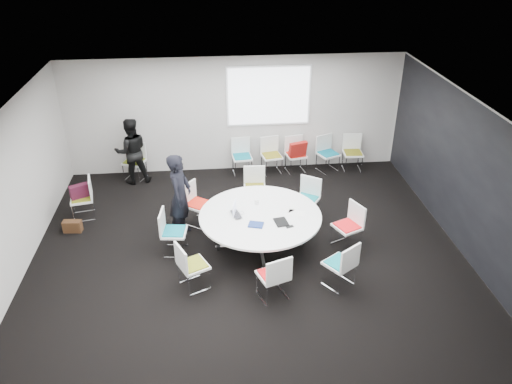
{
  "coord_description": "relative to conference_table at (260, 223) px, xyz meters",
  "views": [
    {
      "loc": [
        -0.6,
        -7.77,
        5.56
      ],
      "look_at": [
        0.2,
        0.4,
        1.0
      ],
      "focal_mm": 35.0,
      "sensor_mm": 36.0,
      "label": 1
    }
  ],
  "objects": [
    {
      "name": "maroon_bag",
      "position": [
        -3.56,
        1.45,
        0.08
      ],
      "size": [
        0.42,
        0.31,
        0.28
      ],
      "primitive_type": "cube",
      "rotation": [
        0.0,
        0.0,
        0.5
      ],
      "color": "#411123",
      "rests_on": "chair_spare_left"
    },
    {
      "name": "chair_ring_f",
      "position": [
        -1.25,
        -1.04,
        -0.27
      ],
      "size": [
        0.6,
        0.61,
        0.88
      ],
      "rotation": [
        0.0,
        0.0,
        5.17
      ],
      "color": "silver",
      "rests_on": "ground"
    },
    {
      "name": "notebook_black",
      "position": [
        0.35,
        -0.31,
        0.2
      ],
      "size": [
        0.27,
        0.33,
        0.02
      ],
      "primitive_type": "cube",
      "rotation": [
        0.0,
        0.0,
        0.17
      ],
      "color": "black",
      "rests_on": "conference_table"
    },
    {
      "name": "chair_back_e",
      "position": [
        2.62,
        3.11,
        -0.27
      ],
      "size": [
        0.48,
        0.47,
        0.88
      ],
      "rotation": [
        0.0,
        0.0,
        3.08
      ],
      "color": "silver",
      "rests_on": "ground"
    },
    {
      "name": "laptop",
      "position": [
        -0.4,
        0.03,
        0.2
      ],
      "size": [
        0.29,
        0.38,
        0.03
      ],
      "primitive_type": "imported",
      "rotation": [
        0.0,
        0.0,
        1.83
      ],
      "color": "#333338",
      "rests_on": "conference_table"
    },
    {
      "name": "chair_ring_e",
      "position": [
        -1.61,
        0.0,
        -0.27
      ],
      "size": [
        0.5,
        0.51,
        0.88
      ],
      "rotation": [
        0.0,
        0.0,
        4.6
      ],
      "color": "silver",
      "rests_on": "ground"
    },
    {
      "name": "conference_table",
      "position": [
        0.0,
        0.0,
        0.0
      ],
      "size": [
        2.26,
        2.26,
        0.73
      ],
      "color": "silver",
      "rests_on": "ground"
    },
    {
      "name": "papers_right",
      "position": [
        0.59,
        0.18,
        0.19
      ],
      "size": [
        0.37,
        0.35,
        0.0
      ],
      "primitive_type": "cube",
      "rotation": [
        0.0,
        0.0,
        0.66
      ],
      "color": "silver",
      "rests_on": "conference_table"
    },
    {
      "name": "chair_back_a",
      "position": [
        -0.11,
        3.15,
        -0.27
      ],
      "size": [
        0.5,
        0.49,
        0.88
      ],
      "rotation": [
        0.0,
        0.0,
        3.24
      ],
      "color": "silver",
      "rests_on": "ground"
    },
    {
      "name": "chair_back_c",
      "position": [
        1.21,
        3.15,
        -0.27
      ],
      "size": [
        0.53,
        0.52,
        0.88
      ],
      "rotation": [
        0.0,
        0.0,
        3.32
      ],
      "color": "silver",
      "rests_on": "ground"
    },
    {
      "name": "papers_front",
      "position": [
        0.68,
        -0.01,
        0.19
      ],
      "size": [
        0.35,
        0.3,
        0.0
      ],
      "primitive_type": "cube",
      "rotation": [
        0.0,
        0.0,
        -0.34
      ],
      "color": "white",
      "rests_on": "conference_table"
    },
    {
      "name": "chair_ring_d",
      "position": [
        -1.18,
        0.99,
        -0.27
      ],
      "size": [
        0.63,
        0.63,
        0.88
      ],
      "rotation": [
        0.0,
        0.0,
        4.1
      ],
      "color": "silver",
      "rests_on": "ground"
    },
    {
      "name": "chair_ring_b",
      "position": [
        1.07,
        0.96,
        -0.27
      ],
      "size": [
        0.63,
        0.63,
        0.88
      ],
      "rotation": [
        0.0,
        0.0,
        2.55
      ],
      "color": "silver",
      "rests_on": "ground"
    },
    {
      "name": "person_back",
      "position": [
        -2.68,
        2.98,
        0.25
      ],
      "size": [
        0.88,
        0.76,
        1.58
      ],
      "primitive_type": "imported",
      "rotation": [
        0.0,
        0.0,
        3.37
      ],
      "color": "black",
      "rests_on": "ground"
    },
    {
      "name": "room_shell",
      "position": [
        -0.15,
        -0.02,
        0.86
      ],
      "size": [
        8.08,
        7.08,
        2.88
      ],
      "color": "black",
      "rests_on": "ground"
    },
    {
      "name": "chair_ring_a",
      "position": [
        1.64,
        -0.12,
        -0.27
      ],
      "size": [
        0.6,
        0.6,
        0.88
      ],
      "rotation": [
        0.0,
        0.0,
        2.0
      ],
      "color": "silver",
      "rests_on": "ground"
    },
    {
      "name": "laptop_lid",
      "position": [
        -0.47,
        0.08,
        0.32
      ],
      "size": [
        0.08,
        0.3,
        0.22
      ],
      "primitive_type": "cube",
      "rotation": [
        0.0,
        0.0,
        1.34
      ],
      "color": "silver",
      "rests_on": "conference_table"
    },
    {
      "name": "chair_ring_h",
      "position": [
        1.22,
        -1.24,
        -0.27
      ],
      "size": [
        0.63,
        0.63,
        0.88
      ],
      "rotation": [
        0.0,
        0.0,
        6.89
      ],
      "color": "silver",
      "rests_on": "ground"
    },
    {
      "name": "chair_person_back",
      "position": [
        -2.68,
        3.14,
        -0.27
      ],
      "size": [
        0.59,
        0.59,
        0.88
      ],
      "rotation": [
        0.0,
        0.0,
        2.76
      ],
      "color": "silver",
      "rests_on": "ground"
    },
    {
      "name": "chair_back_b",
      "position": [
        0.61,
        3.15,
        -0.27
      ],
      "size": [
        0.53,
        0.52,
        0.88
      ],
      "rotation": [
        0.0,
        0.0,
        3.32
      ],
      "color": "silver",
      "rests_on": "ground"
    },
    {
      "name": "chair_spare_left",
      "position": [
        -3.55,
        1.46,
        -0.27
      ],
      "size": [
        0.53,
        0.54,
        0.88
      ],
      "rotation": [
        0.0,
        0.0,
        1.77
      ],
      "color": "silver",
      "rests_on": "ground"
    },
    {
      "name": "cup",
      "position": [
        -0.03,
        0.4,
        0.23
      ],
      "size": [
        0.08,
        0.08,
        0.09
      ],
      "primitive_type": "cylinder",
      "color": "white",
      "rests_on": "conference_table"
    },
    {
      "name": "chair_ring_c",
      "position": [
        0.05,
        1.55,
        -0.27
      ],
      "size": [
        0.48,
        0.47,
        0.88
      ],
      "rotation": [
        0.0,
        0.0,
        3.1
      ],
      "color": "silver",
      "rests_on": "ground"
    },
    {
      "name": "red_jacket",
      "position": [
        1.21,
        2.92,
        0.16
      ],
      "size": [
        0.47,
        0.28,
        0.36
      ],
      "primitive_type": "cube",
      "rotation": [
        0.17,
        0.0,
        0.31
      ],
      "color": "#9E1813",
      "rests_on": "chair_back_c"
    },
    {
      "name": "phone",
      "position": [
        0.48,
        -0.46,
        0.19
      ],
      "size": [
        0.15,
        0.11,
        0.01
      ],
      "primitive_type": "cube",
      "rotation": [
        0.0,
        0.0,
        0.29
      ],
      "color": "black",
      "rests_on": "conference_table"
    },
    {
      "name": "projection_screen",
      "position": [
        0.56,
        3.44,
        1.31
      ],
      "size": [
        1.9,
        0.03,
        1.35
      ],
      "primitive_type": "cube",
      "color": "white",
      "rests_on": "room_shell"
    },
    {
      "name": "person_main",
      "position": [
        -1.48,
        0.61,
        0.32
      ],
      "size": [
        0.56,
        0.72,
        1.72
      ],
      "primitive_type": "imported",
      "rotation": [
        0.0,
        0.0,
        1.3
      ],
      "color": "black",
      "rests_on": "ground"
    },
    {
      "name": "chair_ring_g",
      "position": [
        0.06,
        -1.44,
        -0.27
      ],
      "size": [
        0.58,
        0.58,
        0.88
      ],
      "rotation": [
        0.0,
        0.0,
        6.63
      ],
      "color": "silver",
      "rests_on": "ground"
    },
    {
      "name": "brown_bag",
      "position": [
        -3.68,
        0.91,
        -0.42
      ],
      "size": [
        0.37,
        0.19,
        0.24
      ],
      "primitive_type": "cube",
      "rotation": [
        0.0,
        0.0,
        -0.1
      ],
      "color": "#3D2413",
      "rests_on": "ground"
    },
    {
      "name": "chair_back_d",
      "position": [
        2.0,
        3.12,
        -0.27
      ],
      "size": [
        0.6,
        0.59,
        0.88
      ],
      "rotation": [
        0.0,
        0.0,
        3.55
      ],
      "color": "silver",
      "rests_on": "ground"
    },
    {
      "name": "tablet_folio",
      "position": [
        -0.12,
        -0.35,
        0.2
      ],
      "size": [
        0.31,
        0.27,
        0.03
      ],
      "primitive_type": "cube",
      "rotation": [
        0.0,
        0.0,
        -0.29
      ],
      "color": "navy",
      "rests_on": "conference_table"
    }
  ]
}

